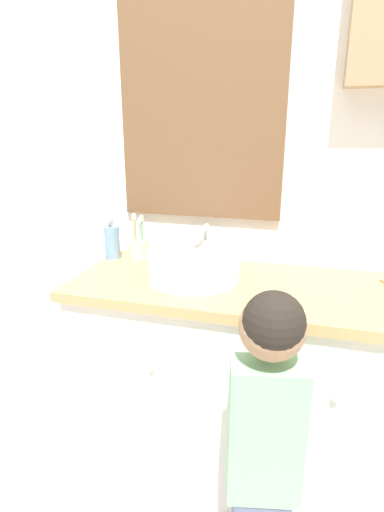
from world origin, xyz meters
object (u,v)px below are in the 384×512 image
Objects in this scene: soap_dispenser at (112,242)px; sink_basin at (194,264)px; toothbrush_holder at (138,247)px; child_figure at (266,427)px.

sink_basin is at bearing -18.66° from soap_dispenser.
soap_dispenser reaches higher than sink_basin.
toothbrush_holder is (-0.29, 0.17, -0.01)m from sink_basin.
child_figure is at bearing -44.68° from toothbrush_holder.
toothbrush_holder is at bearing 149.84° from sink_basin.
toothbrush_holder is 0.89m from child_figure.
sink_basin is 0.60m from child_figure.
toothbrush_holder is at bearing 135.32° from child_figure.
soap_dispenser is 0.94m from child_figure.
sink_basin is at bearing -30.16° from toothbrush_holder.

